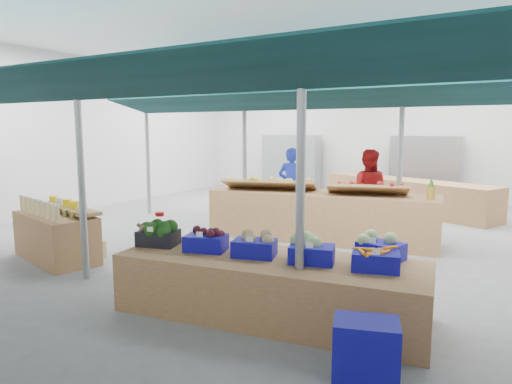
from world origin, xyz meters
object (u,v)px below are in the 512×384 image
Objects in this scene: crate_stack at (366,357)px; vendor_left at (292,186)px; fruit_counter at (321,216)px; vendor_right at (367,191)px; bottle_shelf at (58,235)px; veg_counter at (270,287)px.

vendor_left is (-3.61, 5.98, 0.58)m from crate_stack.
fruit_counter is 1.32m from vendor_right.
bottle_shelf reaches higher than veg_counter.
fruit_counter is at bearing 61.14° from bottle_shelf.
bottle_shelf is 1.06× the size of vendor_right.
vendor_left is at bearing 129.24° from fruit_counter.
fruit_counter is at bearing 116.28° from crate_stack.
vendor_left reaches higher than bottle_shelf.
veg_counter is 4.98m from vendor_right.
vendor_left is (-2.13, 4.94, 0.55)m from veg_counter.
veg_counter reaches higher than crate_stack.
fruit_counter is 2.50× the size of vendor_left.
vendor_left is (2.15, 4.69, 0.47)m from bottle_shelf.
crate_stack is at bearing 98.59° from vendor_right.
fruit_counter is 7.00× the size of crate_stack.
veg_counter is 5.65× the size of crate_stack.
crate_stack is (2.41, -4.88, -0.16)m from fruit_counter.
veg_counter is 3.96m from fruit_counter.
veg_counter is at bearing 10.75° from bottle_shelf.
crate_stack is (5.76, -1.30, -0.11)m from bottle_shelf.
vendor_right is at bearing 106.84° from crate_stack.
vendor_left reaches higher than veg_counter.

